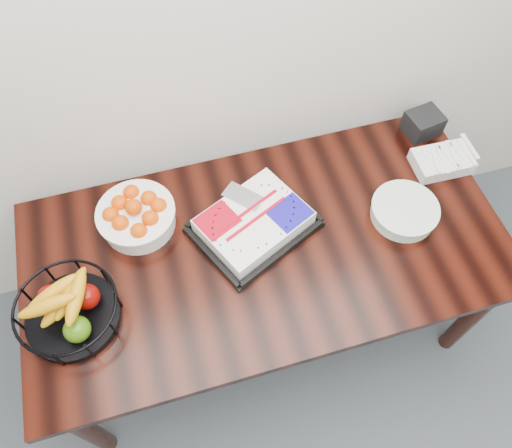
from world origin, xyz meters
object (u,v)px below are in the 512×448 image
object	(u,v)px
tangerine_bowl	(136,213)
napkin_box	(423,124)
cake_tray	(254,223)
fruit_basket	(68,310)
plate_stack	(404,211)
table	(266,256)

from	to	relation	value
tangerine_bowl	napkin_box	size ratio (longest dim) A/B	2.11
cake_tray	fruit_basket	distance (m)	0.71
cake_tray	plate_stack	size ratio (longest dim) A/B	2.06
tangerine_bowl	fruit_basket	xyz separation A→B (m)	(-0.27, -0.32, -0.01)
tangerine_bowl	fruit_basket	world-z (taller)	tangerine_bowl
cake_tray	plate_stack	bearing A→B (deg)	-10.56
table	cake_tray	distance (m)	0.15
table	napkin_box	size ratio (longest dim) A/B	12.93
cake_tray	napkin_box	world-z (taller)	napkin_box
table	fruit_basket	xyz separation A→B (m)	(-0.71, -0.09, 0.16)
fruit_basket	plate_stack	bearing A→B (deg)	3.17
fruit_basket	napkin_box	distance (m)	1.58
cake_tray	plate_stack	world-z (taller)	cake_tray
cake_tray	tangerine_bowl	size ratio (longest dim) A/B	1.80
table	plate_stack	size ratio (longest dim) A/B	6.99
fruit_basket	plate_stack	world-z (taller)	fruit_basket
table	cake_tray	xyz separation A→B (m)	(-0.02, 0.08, 0.13)
tangerine_bowl	plate_stack	distance (m)	1.01
cake_tray	napkin_box	distance (m)	0.87
cake_tray	tangerine_bowl	world-z (taller)	tangerine_bowl
fruit_basket	tangerine_bowl	bearing A→B (deg)	48.95
cake_tray	fruit_basket	world-z (taller)	fruit_basket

